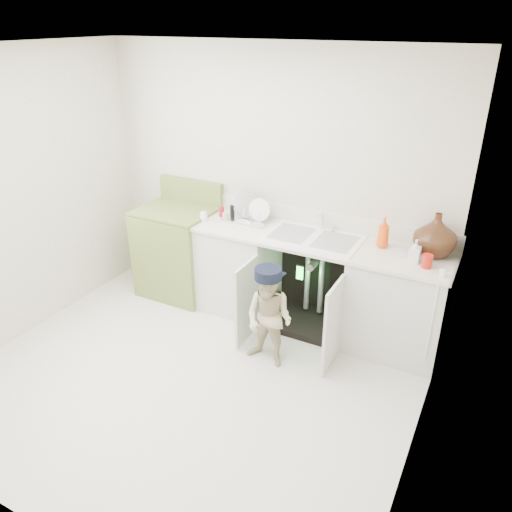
# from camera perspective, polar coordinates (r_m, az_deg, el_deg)

# --- Properties ---
(ground) EXTENTS (3.50, 3.50, 0.00)m
(ground) POSITION_cam_1_polar(r_m,az_deg,el_deg) (4.24, -7.52, -13.71)
(ground) COLOR beige
(ground) RESTS_ON ground
(room_shell) EXTENTS (6.00, 5.50, 1.26)m
(room_shell) POSITION_cam_1_polar(r_m,az_deg,el_deg) (3.58, -8.66, 1.94)
(room_shell) COLOR beige
(room_shell) RESTS_ON ground
(counter_run) EXTENTS (2.44, 1.02, 1.26)m
(counter_run) POSITION_cam_1_polar(r_m,az_deg,el_deg) (4.63, 6.79, -2.74)
(counter_run) COLOR silver
(counter_run) RESTS_ON ground
(avocado_stove) EXTENTS (0.75, 0.65, 1.16)m
(avocado_stove) POSITION_cam_1_polar(r_m,az_deg,el_deg) (5.26, -8.79, 0.73)
(avocado_stove) COLOR olive
(avocado_stove) RESTS_ON ground
(repair_worker) EXTENTS (0.45, 0.55, 0.88)m
(repair_worker) POSITION_cam_1_polar(r_m,az_deg,el_deg) (4.12, 1.50, -7.00)
(repair_worker) COLOR beige
(repair_worker) RESTS_ON ground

